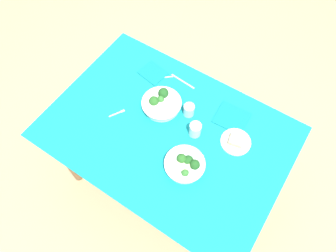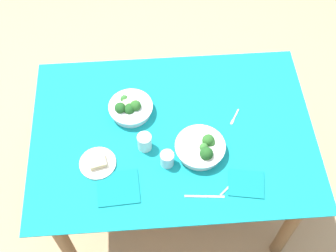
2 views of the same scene
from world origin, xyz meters
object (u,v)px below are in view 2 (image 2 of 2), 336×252
object	(u,v)px
water_glass_center	(167,159)
broccoli_bowl_near	(130,108)
broccoli_bowl_far	(201,148)
water_glass_side	(145,142)
bread_side_plate	(98,163)
napkin_folded_lower	(118,188)
fork_by_near_bowl	(234,117)
table_knife_left	(205,196)
napkin_folded_upper	(246,184)
fork_by_far_bowl	(228,188)

from	to	relation	value
water_glass_center	broccoli_bowl_near	bearing A→B (deg)	-61.68
broccoli_bowl_far	water_glass_side	bearing A→B (deg)	-10.00
bread_side_plate	napkin_folded_lower	bearing A→B (deg)	125.68
fork_by_near_bowl	table_knife_left	world-z (taller)	same
napkin_folded_lower	fork_by_near_bowl	bearing A→B (deg)	-149.37
napkin_folded_lower	napkin_folded_upper	bearing A→B (deg)	177.95
fork_by_near_bowl	table_knife_left	xyz separation A→B (m)	(0.20, 0.42, -0.00)
fork_by_near_bowl	napkin_folded_lower	distance (m)	0.69
broccoli_bowl_far	napkin_folded_upper	distance (m)	0.27
broccoli_bowl_near	napkin_folded_lower	bearing A→B (deg)	80.97
broccoli_bowl_far	fork_by_near_bowl	size ratio (longest dim) A/B	2.55
broccoli_bowl_far	water_glass_center	distance (m)	0.18
bread_side_plate	napkin_folded_upper	size ratio (longest dim) A/B	1.06
water_glass_center	napkin_folded_upper	distance (m)	0.39
fork_by_far_bowl	napkin_folded_lower	distance (m)	0.51
fork_by_far_bowl	bread_side_plate	bearing A→B (deg)	123.08
napkin_folded_upper	bread_side_plate	bearing A→B (deg)	-12.69
broccoli_bowl_near	table_knife_left	bearing A→B (deg)	123.21
water_glass_center	water_glass_side	distance (m)	0.14
broccoli_bowl_far	table_knife_left	bearing A→B (deg)	87.58
napkin_folded_upper	broccoli_bowl_near	bearing A→B (deg)	-40.31
napkin_folded_upper	water_glass_side	bearing A→B (deg)	-26.95
bread_side_plate	napkin_folded_upper	world-z (taller)	bread_side_plate
fork_by_far_bowl	napkin_folded_lower	xyz separation A→B (m)	(0.51, -0.03, 0.00)
water_glass_center	napkin_folded_lower	xyz separation A→B (m)	(0.23, 0.12, -0.04)
table_knife_left	bread_side_plate	bearing A→B (deg)	162.33
water_glass_center	bread_side_plate	bearing A→B (deg)	-3.22
water_glass_side	napkin_folded_lower	distance (m)	0.25
fork_by_far_bowl	table_knife_left	xyz separation A→B (m)	(0.11, 0.04, -0.00)
bread_side_plate	broccoli_bowl_near	bearing A→B (deg)	-119.40
broccoli_bowl_far	fork_by_near_bowl	bearing A→B (deg)	-135.94
broccoli_bowl_near	water_glass_side	world-z (taller)	broccoli_bowl_near
broccoli_bowl_near	napkin_folded_lower	xyz separation A→B (m)	(0.07, 0.42, -0.03)
water_glass_side	fork_by_near_bowl	distance (m)	0.49
broccoli_bowl_far	fork_by_far_bowl	bearing A→B (deg)	117.52
table_knife_left	napkin_folded_lower	xyz separation A→B (m)	(0.39, -0.07, 0.00)
napkin_folded_upper	fork_by_far_bowl	bearing A→B (deg)	8.77
water_glass_center	fork_by_far_bowl	xyz separation A→B (m)	(-0.27, 0.15, -0.04)
broccoli_bowl_far	water_glass_center	xyz separation A→B (m)	(0.17, 0.05, 0.00)
water_glass_side	napkin_folded_upper	bearing A→B (deg)	153.05
table_knife_left	broccoli_bowl_far	bearing A→B (deg)	92.73
water_glass_side	fork_by_near_bowl	xyz separation A→B (m)	(-0.46, -0.14, -0.04)
broccoli_bowl_far	bread_side_plate	bearing A→B (deg)	3.61
broccoli_bowl_far	napkin_folded_upper	xyz separation A→B (m)	(-0.19, 0.19, -0.03)
fork_by_far_bowl	napkin_folded_lower	bearing A→B (deg)	134.81
bread_side_plate	water_glass_side	xyz separation A→B (m)	(-0.23, -0.08, 0.03)
table_knife_left	napkin_folded_upper	size ratio (longest dim) A/B	1.11
fork_by_far_bowl	napkin_folded_upper	bearing A→B (deg)	-32.52
fork_by_far_bowl	table_knife_left	distance (m)	0.12
broccoli_bowl_near	fork_by_far_bowl	bearing A→B (deg)	133.71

